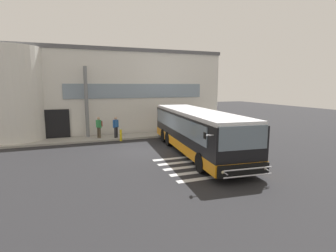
{
  "coord_description": "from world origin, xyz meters",
  "views": [
    {
      "loc": [
        -4.42,
        -16.16,
        4.23
      ],
      "look_at": [
        1.75,
        0.37,
        1.5
      ],
      "focal_mm": 27.76,
      "sensor_mm": 36.0,
      "label": 1
    }
  ],
  "objects_px": {
    "entry_support_column": "(86,102)",
    "passenger_by_doorway": "(116,126)",
    "safety_bollard_yellow": "(121,135)",
    "bus_main_foreground": "(196,132)",
    "passenger_near_column": "(99,126)"
  },
  "relations": [
    {
      "from": "entry_support_column",
      "to": "passenger_by_doorway",
      "type": "xyz_separation_m",
      "value": [
        2.08,
        -1.09,
        -1.87
      ]
    },
    {
      "from": "passenger_by_doorway",
      "to": "safety_bollard_yellow",
      "type": "xyz_separation_m",
      "value": [
        0.25,
        -0.71,
        -0.63
      ]
    },
    {
      "from": "entry_support_column",
      "to": "passenger_by_doorway",
      "type": "distance_m",
      "value": 3.01
    },
    {
      "from": "entry_support_column",
      "to": "safety_bollard_yellow",
      "type": "height_order",
      "value": "entry_support_column"
    },
    {
      "from": "passenger_by_doorway",
      "to": "safety_bollard_yellow",
      "type": "bearing_deg",
      "value": -70.68
    },
    {
      "from": "bus_main_foreground",
      "to": "safety_bollard_yellow",
      "type": "distance_m",
      "value": 6.58
    },
    {
      "from": "entry_support_column",
      "to": "bus_main_foreground",
      "type": "distance_m",
      "value": 9.52
    },
    {
      "from": "bus_main_foreground",
      "to": "passenger_near_column",
      "type": "distance_m",
      "value": 8.32
    },
    {
      "from": "entry_support_column",
      "to": "safety_bollard_yellow",
      "type": "distance_m",
      "value": 3.87
    },
    {
      "from": "passenger_by_doorway",
      "to": "safety_bollard_yellow",
      "type": "height_order",
      "value": "passenger_by_doorway"
    },
    {
      "from": "entry_support_column",
      "to": "bus_main_foreground",
      "type": "bearing_deg",
      "value": -48.77
    },
    {
      "from": "bus_main_foreground",
      "to": "passenger_near_column",
      "type": "bearing_deg",
      "value": 130.17
    },
    {
      "from": "entry_support_column",
      "to": "passenger_near_column",
      "type": "height_order",
      "value": "entry_support_column"
    },
    {
      "from": "passenger_near_column",
      "to": "passenger_by_doorway",
      "type": "xyz_separation_m",
      "value": [
        1.26,
        -0.38,
        -0.03
      ]
    },
    {
      "from": "safety_bollard_yellow",
      "to": "passenger_by_doorway",
      "type": "bearing_deg",
      "value": 109.32
    }
  ]
}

